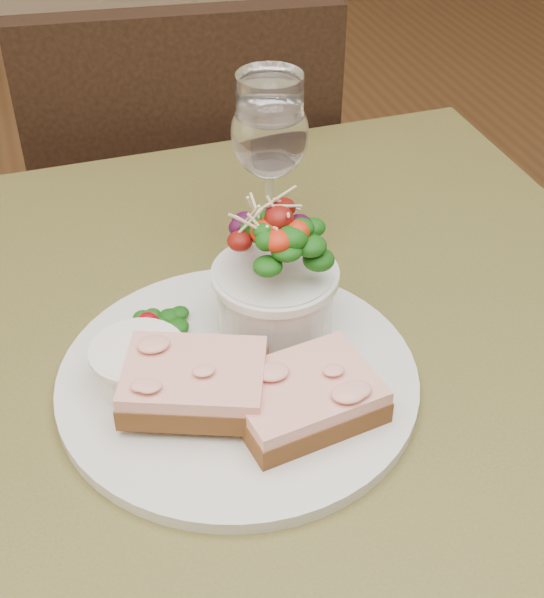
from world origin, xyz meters
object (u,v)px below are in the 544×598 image
object	(u,v)px
cafe_table	(261,431)
salad_bowl	(275,272)
ramekin	(139,363)
sandwich_front	(304,397)
wine_glass	(270,139)
dinner_plate	(238,379)
sandwich_back	(195,382)
chair_far	(191,310)

from	to	relation	value
cafe_table	salad_bowl	size ratio (longest dim) A/B	6.30
cafe_table	ramekin	xyz separation A→B (m)	(-0.11, -0.01, 0.13)
sandwich_front	wine_glass	bearing A→B (deg)	69.72
ramekin	salad_bowl	distance (m)	0.14
dinner_plate	sandwich_back	bearing A→B (deg)	-152.24
sandwich_front	ramekin	xyz separation A→B (m)	(-0.12, 0.08, 0.00)
cafe_table	dinner_plate	xyz separation A→B (m)	(-0.03, -0.03, 0.11)
salad_bowl	wine_glass	size ratio (longest dim) A/B	0.73
sandwich_back	salad_bowl	xyz separation A→B (m)	(0.09, 0.08, 0.04)
sandwich_front	ramekin	size ratio (longest dim) A/B	1.71
chair_far	wine_glass	distance (m)	0.75
dinner_plate	sandwich_front	world-z (taller)	sandwich_front
dinner_plate	ramekin	bearing A→B (deg)	166.87
cafe_table	salad_bowl	distance (m)	0.18
cafe_table	sandwich_back	size ratio (longest dim) A/B	5.86
sandwich_front	salad_bowl	distance (m)	0.12
sandwich_front	sandwich_back	world-z (taller)	sandwich_back
ramekin	wine_glass	bearing A→B (deg)	45.72
dinner_plate	salad_bowl	distance (m)	0.10
salad_bowl	wine_glass	world-z (taller)	wine_glass
cafe_table	ramekin	size ratio (longest dim) A/B	10.83
sandwich_back	salad_bowl	world-z (taller)	salad_bowl
chair_far	sandwich_front	distance (m)	0.87
chair_far	cafe_table	bearing A→B (deg)	91.78
sandwich_back	chair_far	bearing A→B (deg)	100.60
dinner_plate	sandwich_back	xyz separation A→B (m)	(-0.04, -0.02, 0.03)
salad_bowl	wine_glass	bearing A→B (deg)	73.96
chair_far	sandwich_back	xyz separation A→B (m)	(-0.13, -0.69, 0.49)
dinner_plate	sandwich_front	bearing A→B (deg)	-55.79
sandwich_back	wine_glass	distance (m)	0.27
sandwich_front	sandwich_back	xyz separation A→B (m)	(-0.08, 0.04, 0.01)
chair_far	sandwich_back	distance (m)	0.86
sandwich_back	ramekin	xyz separation A→B (m)	(-0.04, 0.04, -0.00)
chair_far	wine_glass	size ratio (longest dim) A/B	5.14
sandwich_back	ramekin	world-z (taller)	sandwich_back
sandwich_front	cafe_table	bearing A→B (deg)	87.51
chair_far	sandwich_back	world-z (taller)	chair_far
cafe_table	dinner_plate	distance (m)	0.12
chair_far	sandwich_back	bearing A→B (deg)	86.39
cafe_table	wine_glass	bearing A→B (deg)	69.25
sandwich_front	salad_bowl	world-z (taller)	salad_bowl
cafe_table	chair_far	world-z (taller)	chair_far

